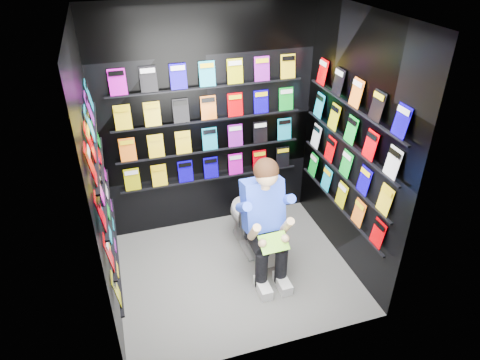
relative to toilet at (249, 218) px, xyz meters
name	(u,v)px	position (x,y,z in m)	size (l,w,h in m)	color
floor	(235,271)	(-0.29, -0.40, -0.37)	(2.40, 2.40, 0.00)	#555552
ceiling	(233,14)	(-0.29, -0.40, 2.23)	(2.40, 2.40, 0.00)	white
wall_back	(209,123)	(-0.29, 0.60, 0.93)	(2.40, 0.04, 2.60)	black
wall_front	(274,229)	(-0.29, -1.40, 0.93)	(2.40, 0.04, 2.60)	black
wall_left	(98,186)	(-1.49, -0.40, 0.93)	(0.04, 2.00, 2.60)	black
wall_right	(351,147)	(0.91, -0.40, 0.93)	(0.04, 2.00, 2.60)	black
comics_back	(209,124)	(-0.29, 0.57, 0.94)	(2.10, 0.06, 1.37)	#DC0007
comics_left	(101,185)	(-1.46, -0.40, 0.94)	(0.06, 1.70, 1.37)	#DC0007
comics_right	(349,147)	(0.88, -0.40, 0.94)	(0.06, 1.70, 1.37)	#DC0007
toilet	(249,218)	(0.00, 0.00, 0.00)	(0.42, 0.75, 0.73)	white
longbox	(267,243)	(0.13, -0.24, -0.21)	(0.23, 0.42, 0.32)	white
longbox_lid	(268,231)	(0.13, -0.24, -0.04)	(0.25, 0.44, 0.03)	white
reader	(262,205)	(0.00, -0.38, 0.42)	(0.55, 0.80, 1.47)	blue
held_comic	(274,243)	(0.00, -0.73, 0.21)	(0.28, 0.01, 0.19)	green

